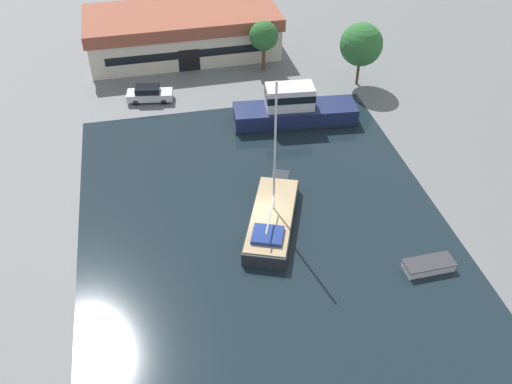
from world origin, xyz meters
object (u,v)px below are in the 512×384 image
at_px(warehouse_building, 183,32).
at_px(quay_tree_near_building, 264,36).
at_px(parked_car, 149,94).
at_px(sailboat_moored, 272,217).
at_px(motor_cruiser, 293,109).
at_px(small_dinghy, 429,265).
at_px(quay_tree_by_water, 361,44).

bearing_deg(warehouse_building, quay_tree_near_building, -38.72).
height_order(warehouse_building, parked_car, warehouse_building).
relative_size(parked_car, sailboat_moored, 0.40).
distance_m(quay_tree_near_building, motor_cruiser, 11.73).
height_order(sailboat_moored, motor_cruiser, sailboat_moored).
height_order(parked_car, small_dinghy, parked_car).
distance_m(warehouse_building, sailboat_moored, 32.28).
xyz_separation_m(quay_tree_by_water, parked_car, (-22.38, 0.96, -3.75)).
distance_m(quay_tree_by_water, parked_car, 22.72).
height_order(quay_tree_near_building, small_dinghy, quay_tree_near_building).
relative_size(motor_cruiser, small_dinghy, 3.34).
bearing_deg(parked_car, warehouse_building, 164.52).
bearing_deg(motor_cruiser, parked_car, 67.51).
xyz_separation_m(warehouse_building, quay_tree_near_building, (8.33, -6.41, 1.52)).
distance_m(quay_tree_near_building, quay_tree_by_water, 10.71).
bearing_deg(quay_tree_near_building, motor_cruiser, -87.84).
height_order(warehouse_building, quay_tree_by_water, quay_tree_by_water).
bearing_deg(small_dinghy, motor_cruiser, 10.09).
height_order(quay_tree_near_building, sailboat_moored, sailboat_moored).
bearing_deg(small_dinghy, quay_tree_near_building, 6.78).
bearing_deg(sailboat_moored, small_dinghy, -14.45).
bearing_deg(small_dinghy, warehouse_building, 16.98).
height_order(warehouse_building, motor_cruiser, warehouse_building).
relative_size(quay_tree_by_water, motor_cruiser, 0.56).
bearing_deg(quay_tree_near_building, warehouse_building, 142.41).
distance_m(quay_tree_by_water, sailboat_moored, 25.12).
bearing_deg(quay_tree_by_water, motor_cruiser, -145.47).
relative_size(parked_car, motor_cruiser, 0.40).
relative_size(sailboat_moored, small_dinghy, 3.30).
height_order(warehouse_building, sailboat_moored, sailboat_moored).
bearing_deg(quay_tree_near_building, quay_tree_by_water, -29.97).
relative_size(warehouse_building, small_dinghy, 6.08).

